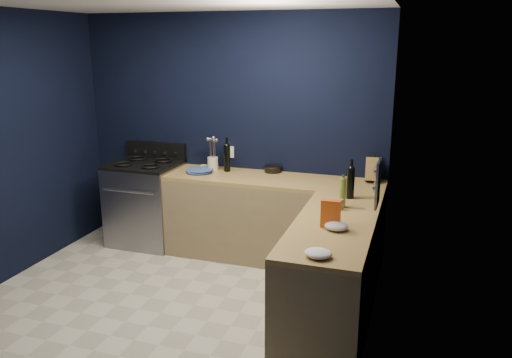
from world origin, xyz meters
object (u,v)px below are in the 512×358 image
at_px(gas_range, 146,204).
at_px(knife_block, 372,170).
at_px(crouton_bag, 331,214).
at_px(utensil_crock, 213,164).
at_px(plate_stack, 199,171).

distance_m(gas_range, knife_block, 2.59).
relative_size(knife_block, crouton_bag, 1.08).
height_order(gas_range, knife_block, knife_block).
relative_size(gas_range, utensil_crock, 6.30).
bearing_deg(plate_stack, knife_block, 7.58).
height_order(knife_block, crouton_bag, knife_block).
bearing_deg(crouton_bag, gas_range, 150.23).
distance_m(plate_stack, utensil_crock, 0.19).
height_order(plate_stack, knife_block, knife_block).
distance_m(gas_range, utensil_crock, 0.95).
xyz_separation_m(plate_stack, crouton_bag, (1.66, -1.23, 0.09)).
height_order(plate_stack, crouton_bag, crouton_bag).
xyz_separation_m(gas_range, crouton_bag, (2.35, -1.24, 0.55)).
bearing_deg(utensil_crock, plate_stack, -122.13).
bearing_deg(utensil_crock, crouton_bag, -41.50).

